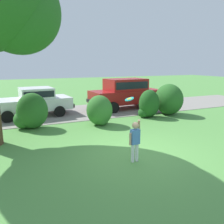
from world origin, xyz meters
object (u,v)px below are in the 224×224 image
(parked_suv, at_px, (125,92))
(child_thrower, at_px, (135,138))
(parked_sedan, at_px, (33,101))
(frisbee, at_px, (129,99))

(parked_suv, height_order, child_thrower, parked_suv)
(parked_sedan, relative_size, child_thrower, 3.53)
(parked_sedan, distance_m, child_thrower, 7.83)
(parked_suv, relative_size, frisbee, 17.17)
(parked_sedan, xyz_separation_m, child_thrower, (2.16, -7.53, -0.13))
(parked_sedan, height_order, frisbee, frisbee)
(child_thrower, height_order, frisbee, frisbee)
(parked_suv, bearing_deg, parked_sedan, 178.08)
(parked_suv, bearing_deg, child_thrower, -115.35)
(child_thrower, distance_m, frisbee, 1.21)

